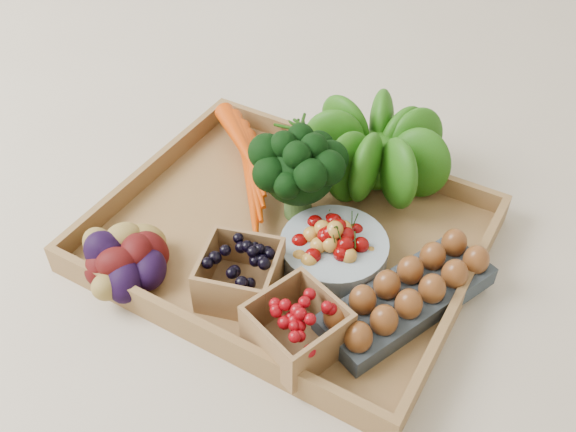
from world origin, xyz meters
The scene contains 10 objects.
ground centered at (0.00, 0.00, 0.00)m, with size 4.00×4.00×0.00m, color beige.
tray centered at (0.00, 0.00, 0.01)m, with size 0.55×0.45×0.01m, color olive.
carrots centered at (-0.12, 0.09, 0.04)m, with size 0.24×0.17×0.06m, color #C83D05, non-canonical shape.
lettuce centered at (0.06, 0.19, 0.09)m, with size 0.15×0.15×0.15m, color #26530D.
broccoli centered at (-0.01, 0.05, 0.07)m, with size 0.14×0.14×0.11m, color black, non-canonical shape.
cherry_bowl centered at (0.08, -0.01, 0.04)m, with size 0.16×0.16×0.04m, color #8C9EA5.
egg_carton centered at (0.21, -0.03, 0.03)m, with size 0.09×0.26×0.03m, color #3C464D.
potatoes centered at (-0.17, -0.18, 0.06)m, with size 0.15×0.15×0.09m, color #3E0A0A, non-canonical shape.
punnet_blackberry centered at (0.00, -0.13, 0.05)m, with size 0.10×0.10×0.07m, color black.
punnet_raspberry centered at (0.11, -0.17, 0.05)m, with size 0.11×0.11×0.07m, color maroon.
Camera 1 is at (0.35, -0.60, 0.71)m, focal length 40.00 mm.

